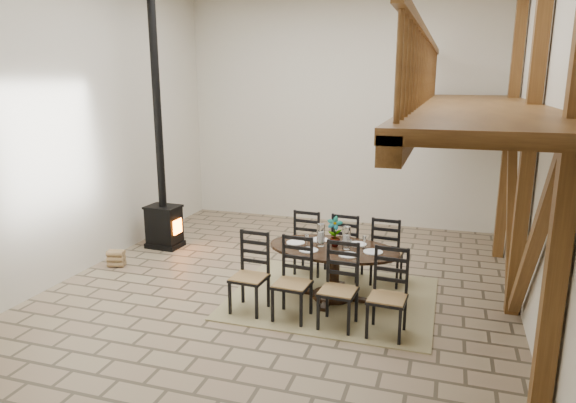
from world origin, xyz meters
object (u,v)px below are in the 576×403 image
(dining_table, at_px, (331,275))
(wood_stove, at_px, (162,191))
(log_basket, at_px, (160,235))
(log_stack, at_px, (116,258))

(dining_table, relative_size, wood_stove, 0.49)
(wood_stove, relative_size, log_basket, 9.84)
(wood_stove, height_order, log_stack, wood_stove)
(log_basket, bearing_deg, wood_stove, -36.29)
(dining_table, xyz_separation_m, wood_stove, (-3.68, 1.48, 0.72))
(dining_table, height_order, log_stack, dining_table)
(wood_stove, xyz_separation_m, log_stack, (-0.25, -1.22, -0.98))
(log_basket, xyz_separation_m, log_stack, (-0.04, -1.37, -0.04))
(dining_table, relative_size, log_basket, 4.79)
(log_stack, bearing_deg, wood_stove, 78.48)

